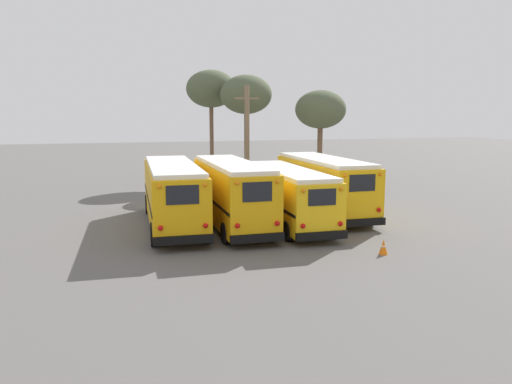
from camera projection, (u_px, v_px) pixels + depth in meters
name	position (u px, v px, depth m)	size (l,w,h in m)	color
ground_plane	(257.00, 223.00, 26.42)	(160.00, 160.00, 0.00)	#5B5956
school_bus_0	(173.00, 192.00, 25.39)	(2.99, 10.46, 3.24)	#E5A00C
school_bus_1	(232.00, 192.00, 25.39)	(2.54, 9.58, 3.32)	#E5A00C
school_bus_2	(287.00, 194.00, 25.90)	(2.66, 9.59, 2.93)	yellow
school_bus_3	(324.00, 184.00, 28.45)	(2.75, 9.49, 3.26)	#EAAA0F
utility_pole	(247.00, 138.00, 36.31)	(1.80, 0.36, 7.76)	#75604C
bare_tree_0	(211.00, 89.00, 41.76)	(4.16, 4.16, 9.38)	brown
bare_tree_1	(246.00, 95.00, 39.13)	(4.06, 4.06, 8.76)	#473323
bare_tree_2	(321.00, 110.00, 39.17)	(3.99, 3.99, 7.58)	brown
traffic_cone	(383.00, 247.00, 20.48)	(0.36, 0.36, 0.63)	orange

